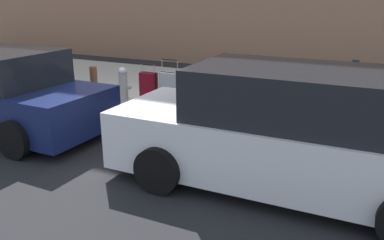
# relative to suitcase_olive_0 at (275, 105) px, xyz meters

# --- Properties ---
(ground_plane) EXTENTS (40.00, 40.00, 0.00)m
(ground_plane) POSITION_rel_suitcase_olive_0_xyz_m (3.37, 0.64, -0.52)
(ground_plane) COLOR black
(sidewalk_curb) EXTENTS (18.00, 5.00, 0.14)m
(sidewalk_curb) POSITION_rel_suitcase_olive_0_xyz_m (3.37, -1.86, -0.45)
(sidewalk_curb) COLOR #ADA89E
(sidewalk_curb) RESTS_ON ground_plane
(suitcase_olive_0) EXTENTS (0.37, 0.24, 1.03)m
(suitcase_olive_0) POSITION_rel_suitcase_olive_0_xyz_m (0.00, 0.00, 0.00)
(suitcase_olive_0) COLOR #59601E
(suitcase_olive_0) RESTS_ON sidewalk_curb
(suitcase_teal_1) EXTENTS (0.36, 0.24, 0.75)m
(suitcase_teal_1) POSITION_rel_suitcase_olive_0_xyz_m (0.45, -0.11, -0.12)
(suitcase_teal_1) COLOR #0F606B
(suitcase_teal_1) RESTS_ON sidewalk_curb
(suitcase_red_2) EXTENTS (0.42, 0.27, 0.85)m
(suitcase_red_2) POSITION_rel_suitcase_olive_0_xyz_m (0.91, 0.00, -0.09)
(suitcase_red_2) COLOR red
(suitcase_red_2) RESTS_ON sidewalk_curb
(suitcase_navy_3) EXTENTS (0.35, 0.26, 1.05)m
(suitcase_navy_3) POSITION_rel_suitcase_olive_0_xyz_m (1.38, -0.01, -0.03)
(suitcase_navy_3) COLOR navy
(suitcase_navy_3) RESTS_ON sidewalk_curb
(suitcase_black_4) EXTENTS (0.42, 0.27, 0.84)m
(suitcase_black_4) POSITION_rel_suitcase_olive_0_xyz_m (1.83, -0.09, -0.11)
(suitcase_black_4) COLOR black
(suitcase_black_4) RESTS_ON sidewalk_curb
(suitcase_silver_5) EXTENTS (0.46, 0.22, 1.07)m
(suitcase_silver_5) POSITION_rel_suitcase_olive_0_xyz_m (2.34, -0.13, 0.01)
(suitcase_silver_5) COLOR #9EA0A8
(suitcase_silver_5) RESTS_ON sidewalk_curb
(suitcase_maroon_6) EXTENTS (0.38, 0.19, 0.95)m
(suitcase_maroon_6) POSITION_rel_suitcase_olive_0_xyz_m (2.84, -0.06, -0.01)
(suitcase_maroon_6) COLOR maroon
(suitcase_maroon_6) RESTS_ON sidewalk_curb
(fire_hydrant) EXTENTS (0.39, 0.21, 0.81)m
(fire_hydrant) POSITION_rel_suitcase_olive_0_xyz_m (3.51, -0.06, 0.04)
(fire_hydrant) COLOR #99999E
(fire_hydrant) RESTS_ON sidewalk_curb
(bollard_post) EXTENTS (0.16, 0.16, 0.79)m
(bollard_post) POSITION_rel_suitcase_olive_0_xyz_m (4.22, 0.09, 0.01)
(bollard_post) COLOR brown
(bollard_post) RESTS_ON sidewalk_curb
(parking_meter) EXTENTS (0.12, 0.09, 1.27)m
(parking_meter) POSITION_rel_suitcase_olive_0_xyz_m (-1.29, -0.31, 0.44)
(parking_meter) COLOR slate
(parking_meter) RESTS_ON sidewalk_curb
(parked_car_white_0) EXTENTS (4.74, 2.00, 1.65)m
(parked_car_white_0) POSITION_rel_suitcase_olive_0_xyz_m (-0.71, 2.20, 0.25)
(parked_car_white_0) COLOR silver
(parked_car_white_0) RESTS_ON ground_plane
(parked_car_navy_1) EXTENTS (4.24, 2.02, 1.54)m
(parked_car_navy_1) POSITION_rel_suitcase_olive_0_xyz_m (4.67, 2.20, 0.20)
(parked_car_navy_1) COLOR #141E4C
(parked_car_navy_1) RESTS_ON ground_plane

